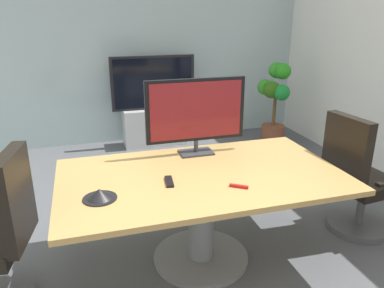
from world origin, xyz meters
name	(u,v)px	position (x,y,z in m)	size (l,w,h in m)	color
ground_plane	(195,264)	(0.00, 0.00, 0.00)	(7.53, 7.53, 0.00)	#515459
wall_back_glass_partition	(130,53)	(0.00, 3.26, 1.31)	(5.31, 0.10, 2.63)	#9EB2B7
conference_table	(201,195)	(0.07, 0.06, 0.57)	(2.09, 1.20, 0.75)	#B2894C
office_chair_right	(356,185)	(1.49, 0.06, 0.46)	(0.62, 0.60, 1.09)	#4C4C51
tv_monitor	(196,112)	(0.15, 0.49, 1.10)	(0.84, 0.18, 0.64)	#333338
wall_display_unit	(154,116)	(0.26, 2.91, 0.44)	(1.20, 0.36, 1.31)	#B7BABC
potted_plant	(274,102)	(1.93, 2.39, 0.65)	(0.44, 0.55, 1.20)	brown
conference_phone	(100,195)	(-0.68, -0.13, 0.78)	(0.22, 0.22, 0.07)	black
remote_control	(169,181)	(-0.20, -0.02, 0.75)	(0.05, 0.17, 0.02)	black
whiteboard_marker	(239,186)	(0.24, -0.23, 0.76)	(0.13, 0.02, 0.02)	red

